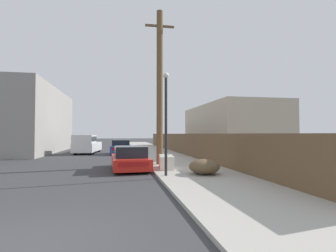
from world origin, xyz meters
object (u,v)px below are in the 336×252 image
(discarded_fridge, at_px, (166,162))
(brush_pile, at_px, (204,167))
(car_parked_mid, at_px, (121,147))
(pickup_truck, at_px, (87,144))
(utility_pole, at_px, (160,86))
(street_lamp, at_px, (166,115))
(parked_sports_car_red, at_px, (130,159))

(discarded_fridge, relative_size, brush_pile, 1.24)
(car_parked_mid, relative_size, pickup_truck, 0.72)
(car_parked_mid, relative_size, utility_pole, 0.44)
(car_parked_mid, xyz_separation_m, pickup_truck, (-3.39, 1.32, 0.28))
(utility_pole, bearing_deg, brush_pile, -72.26)
(discarded_fridge, xyz_separation_m, utility_pole, (-0.06, 1.98, 4.46))
(discarded_fridge, height_order, street_lamp, street_lamp)
(discarded_fridge, relative_size, utility_pole, 0.20)
(discarded_fridge, relative_size, pickup_truck, 0.32)
(street_lamp, bearing_deg, pickup_truck, 108.34)
(brush_pile, bearing_deg, pickup_truck, 114.11)
(discarded_fridge, distance_m, brush_pile, 2.73)
(discarded_fridge, xyz_separation_m, street_lamp, (-0.45, -2.47, 2.32))
(pickup_truck, xyz_separation_m, street_lamp, (5.23, -15.77, 1.85))
(parked_sports_car_red, relative_size, pickup_truck, 0.75)
(parked_sports_car_red, height_order, brush_pile, parked_sports_car_red)
(parked_sports_car_red, bearing_deg, brush_pile, -45.59)
(pickup_truck, bearing_deg, discarded_fridge, 118.08)
(street_lamp, height_order, brush_pile, street_lamp)
(discarded_fridge, xyz_separation_m, pickup_truck, (-5.68, 13.31, 0.46))
(pickup_truck, relative_size, utility_pole, 0.62)
(discarded_fridge, height_order, car_parked_mid, car_parked_mid)
(parked_sports_car_red, distance_m, car_parked_mid, 11.37)
(car_parked_mid, xyz_separation_m, brush_pile, (3.63, -14.36, -0.19))
(car_parked_mid, xyz_separation_m, street_lamp, (1.84, -14.45, 2.13))
(pickup_truck, relative_size, brush_pile, 3.95)
(parked_sports_car_red, bearing_deg, pickup_truck, 103.75)
(car_parked_mid, xyz_separation_m, utility_pole, (2.24, -10.00, 4.27))
(parked_sports_car_red, relative_size, brush_pile, 2.96)
(street_lamp, relative_size, brush_pile, 3.07)
(parked_sports_car_red, distance_m, pickup_truck, 13.24)
(street_lamp, bearing_deg, parked_sports_car_red, 115.17)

